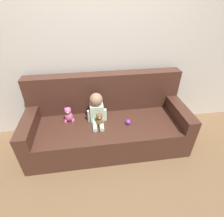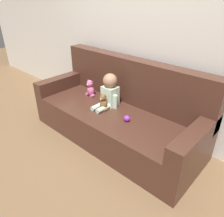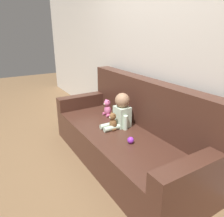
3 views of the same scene
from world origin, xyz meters
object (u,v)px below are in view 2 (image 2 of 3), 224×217
(plush_toy_side, at_px, (90,89))
(teddy_bear_brown, at_px, (103,102))
(toy_ball, at_px, (127,118))
(couch, at_px, (118,114))
(person_baby, at_px, (109,92))

(plush_toy_side, bearing_deg, teddy_bear_brown, -21.53)
(toy_ball, bearing_deg, couch, 149.03)
(couch, relative_size, person_baby, 5.27)
(teddy_bear_brown, height_order, toy_ball, teddy_bear_brown)
(couch, relative_size, plush_toy_side, 9.65)
(couch, xyz_separation_m, person_baby, (-0.14, -0.02, 0.26))
(teddy_bear_brown, relative_size, toy_ball, 2.93)
(person_baby, height_order, toy_ball, person_baby)
(couch, xyz_separation_m, plush_toy_side, (-0.52, 0.02, 0.18))
(teddy_bear_brown, bearing_deg, couch, 51.07)
(couch, distance_m, toy_ball, 0.33)
(couch, relative_size, toy_ball, 31.30)
(teddy_bear_brown, distance_m, toy_ball, 0.38)
(couch, bearing_deg, toy_ball, -30.97)
(couch, bearing_deg, person_baby, -173.40)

